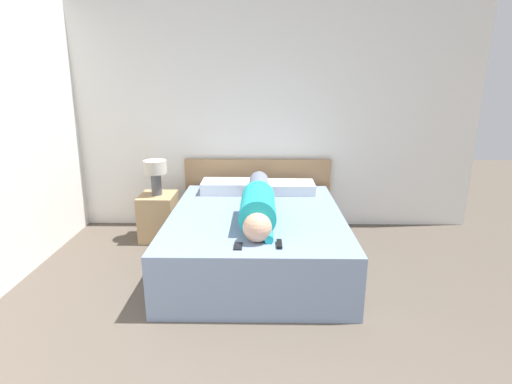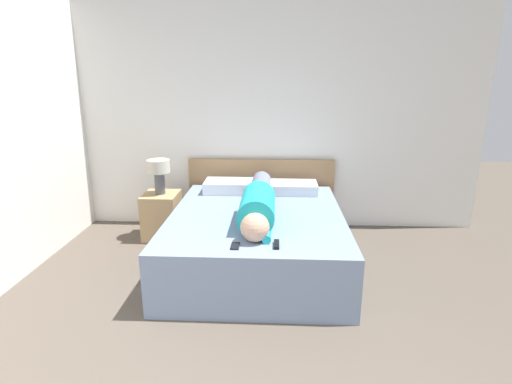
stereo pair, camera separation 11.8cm
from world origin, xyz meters
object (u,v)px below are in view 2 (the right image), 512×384
at_px(table_lamp, 159,171).
at_px(cell_phone, 235,246).
at_px(nightstand, 162,215).
at_px(pillow_second, 292,188).
at_px(person_lying, 258,203).
at_px(tv_remote, 277,244).
at_px(pillow_near_headboard, 231,186).
at_px(bed, 257,239).

bearing_deg(table_lamp, cell_phone, -55.48).
bearing_deg(nightstand, pillow_second, 2.92).
distance_m(person_lying, cell_phone, 0.72).
bearing_deg(person_lying, pillow_second, 67.42).
relative_size(pillow_second, cell_phone, 4.26).
bearing_deg(cell_phone, nightstand, 124.52).
height_order(table_lamp, pillow_second, table_lamp).
relative_size(nightstand, tv_remote, 3.42).
relative_size(person_lying, pillow_near_headboard, 2.78).
xyz_separation_m(pillow_near_headboard, cell_phone, (0.20, -1.50, -0.06)).
height_order(person_lying, tv_remote, person_lying).
height_order(nightstand, table_lamp, table_lamp).
bearing_deg(bed, cell_phone, -99.11).
xyz_separation_m(bed, pillow_second, (0.36, 0.72, 0.32)).
bearing_deg(pillow_second, pillow_near_headboard, 180.00).
xyz_separation_m(table_lamp, pillow_second, (1.47, 0.07, -0.19)).
xyz_separation_m(table_lamp, tv_remote, (1.30, -1.40, -0.24)).
height_order(bed, person_lying, person_lying).
distance_m(pillow_near_headboard, tv_remote, 1.56).
xyz_separation_m(person_lying, tv_remote, (0.17, -0.66, -0.12)).
height_order(pillow_near_headboard, cell_phone, pillow_near_headboard).
distance_m(bed, cell_phone, 0.84).
distance_m(pillow_second, cell_phone, 1.58).
bearing_deg(bed, nightstand, 149.95).
relative_size(table_lamp, pillow_near_headboard, 0.66).
bearing_deg(table_lamp, tv_remote, -47.15).
xyz_separation_m(nightstand, table_lamp, (0.00, -0.00, 0.52)).
bearing_deg(pillow_second, nightstand, -177.08).
relative_size(pillow_second, tv_remote, 3.70).
bearing_deg(person_lying, tv_remote, -75.67).
relative_size(nightstand, table_lamp, 1.33).
bearing_deg(tv_remote, table_lamp, 132.85).
relative_size(table_lamp, pillow_second, 0.70).
distance_m(person_lying, pillow_near_headboard, 0.88).
bearing_deg(bed, person_lying, -78.80).
distance_m(nightstand, pillow_second, 1.50).
relative_size(bed, table_lamp, 5.10).
xyz_separation_m(person_lying, pillow_near_headboard, (-0.34, 0.81, -0.07)).
relative_size(bed, pillow_near_headboard, 3.37).
bearing_deg(tv_remote, pillow_second, 83.48).
bearing_deg(pillow_near_headboard, pillow_second, 0.00).
bearing_deg(bed, pillow_second, 63.57).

